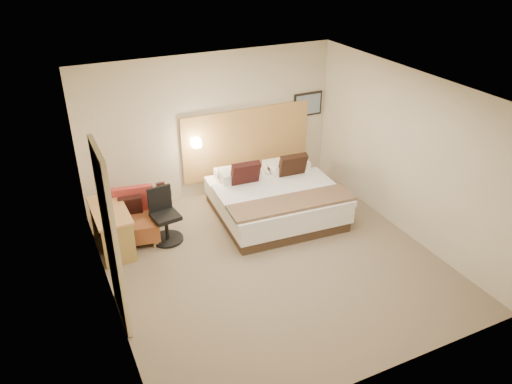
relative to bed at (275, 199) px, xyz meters
name	(u,v)px	position (x,y,z in m)	size (l,w,h in m)	color
floor	(272,261)	(-0.67, -1.22, -0.34)	(4.80, 5.00, 0.02)	#7E6C55
ceiling	(275,90)	(-0.67, -1.22, 2.38)	(4.80, 5.00, 0.02)	silver
wall_back	(211,127)	(-0.67, 1.29, 1.02)	(4.80, 0.02, 2.70)	beige
wall_front	(385,284)	(-0.67, -3.73, 1.02)	(4.80, 0.02, 2.70)	beige
wall_left	(101,221)	(-3.08, -1.22, 1.02)	(0.02, 5.00, 2.70)	beige
wall_right	(407,154)	(1.74, -1.22, 1.02)	(0.02, 5.00, 2.70)	beige
headboard_panel	(247,141)	(0.03, 1.25, 0.62)	(2.60, 0.04, 1.30)	tan
art_frame	(308,104)	(1.35, 1.26, 1.17)	(0.62, 0.03, 0.47)	black
art_canvas	(308,104)	(1.35, 1.24, 1.17)	(0.54, 0.01, 0.39)	gray
lamp_arm	(195,142)	(-1.02, 1.20, 0.82)	(0.02, 0.02, 0.12)	silver
lamp_shade	(196,143)	(-1.02, 1.14, 0.82)	(0.15, 0.15, 0.15)	#FFEDC6
curtain	(111,239)	(-3.03, -1.47, 0.89)	(0.06, 0.90, 2.42)	beige
bottle_a	(151,188)	(-2.02, 0.69, 0.34)	(0.06, 0.06, 0.20)	#94B7E5
bottle_b	(157,187)	(-1.91, 0.67, 0.34)	(0.06, 0.06, 0.20)	#7F95C4
menu_folder	(161,189)	(-1.87, 0.58, 0.35)	(0.13, 0.05, 0.22)	#391E17
bed	(275,199)	(0.00, 0.00, 0.00)	(2.19, 2.15, 1.01)	#3D2C1E
lounge_chair	(132,221)	(-2.45, 0.33, 0.00)	(0.89, 0.80, 0.83)	#A2844C
side_table	(159,207)	(-1.93, 0.63, -0.01)	(0.57, 0.57, 0.57)	silver
desk	(112,217)	(-2.78, 0.20, 0.23)	(0.53, 1.14, 0.71)	tan
desk_chair	(165,220)	(-1.98, 0.07, 0.04)	(0.57, 0.57, 0.91)	black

